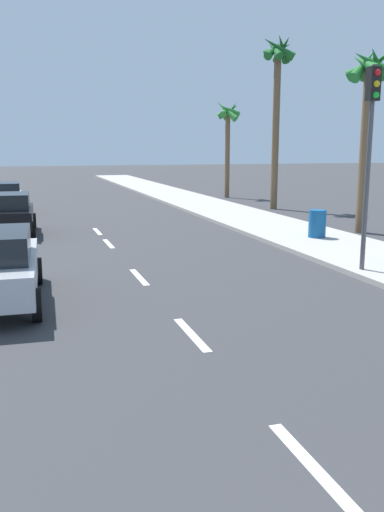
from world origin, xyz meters
name	(u,v)px	position (x,y,z in m)	size (l,w,h in m)	color
ground_plane	(102,237)	(0.00, 20.00, 0.00)	(160.00, 160.00, 0.00)	#38383A
sidewalk_strip	(254,220)	(6.98, 22.00, 0.07)	(3.60, 80.00, 0.14)	#B2ADA3
lane_stripe_1	(313,466)	(0.00, 4.55, 0.00)	(0.16, 1.80, 0.01)	white
lane_stripe_2	(191,334)	(0.00, 8.79, 0.00)	(0.16, 1.80, 0.01)	white
lane_stripe_3	(139,277)	(0.00, 13.30, 0.00)	(0.16, 1.80, 0.01)	white
lane_stripe_4	(109,244)	(0.00, 18.40, 0.00)	(0.16, 1.80, 0.01)	white
lane_stripe_5	(97,231)	(0.00, 21.28, 0.00)	(0.16, 1.80, 0.01)	white
parked_car_black	(10,213)	(-3.20, 21.39, 0.83)	(1.89, 3.86, 1.57)	black
parked_car_white	(3,197)	(-3.63, 28.14, 0.84)	(1.98, 4.21, 1.57)	white
palm_tree_mid	(369,93)	(9.71, 18.01, 5.19)	(1.82, 1.93, 6.98)	brown
palm_tree_far	(277,79)	(10.07, 26.45, 6.68)	(1.83, 1.82, 8.90)	brown
palm_tree_distant	(228,122)	(10.09, 33.53, 4.81)	(1.71, 1.79, 6.32)	brown
traffic_signal	(371,132)	(5.58, 11.87, 3.61)	(0.28, 0.33, 5.20)	#4C4C51
trash_bin_far	(317,224)	(7.07, 16.76, 0.62)	(0.60, 0.60, 0.96)	#14518C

